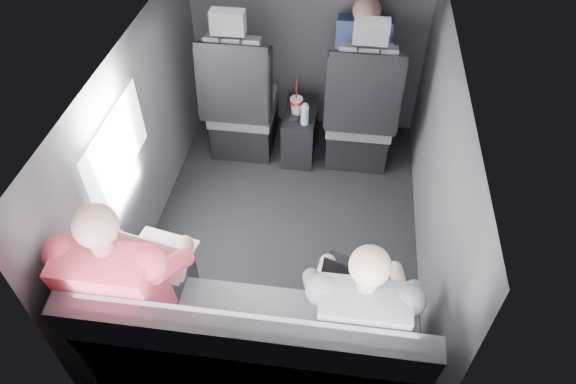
# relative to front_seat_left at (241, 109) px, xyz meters

# --- Properties ---
(floor) EXTENTS (2.60, 2.60, 0.00)m
(floor) POSITION_rel_front_seat_left_xyz_m (0.45, -0.84, -0.40)
(floor) COLOR black
(floor) RESTS_ON ground
(ceiling) EXTENTS (2.60, 2.60, 0.00)m
(ceiling) POSITION_rel_front_seat_left_xyz_m (0.45, -0.84, 0.95)
(ceiling) COLOR #B2B2AD
(ceiling) RESTS_ON panel_back
(panel_left) EXTENTS (0.02, 2.60, 1.35)m
(panel_left) POSITION_rel_front_seat_left_xyz_m (-0.45, -0.84, 0.27)
(panel_left) COLOR #56565B
(panel_left) RESTS_ON floor
(panel_right) EXTENTS (0.02, 2.60, 1.35)m
(panel_right) POSITION_rel_front_seat_left_xyz_m (1.35, -0.84, 0.27)
(panel_right) COLOR #56565B
(panel_right) RESTS_ON floor
(panel_front) EXTENTS (1.80, 0.02, 1.35)m
(panel_front) POSITION_rel_front_seat_left_xyz_m (0.45, 0.46, 0.27)
(panel_front) COLOR #56565B
(panel_front) RESTS_ON floor
(panel_back) EXTENTS (1.80, 0.02, 1.35)m
(panel_back) POSITION_rel_front_seat_left_xyz_m (0.45, -2.14, 0.27)
(panel_back) COLOR #56565B
(panel_back) RESTS_ON floor
(side_window) EXTENTS (0.02, 0.75, 0.42)m
(side_window) POSITION_rel_front_seat_left_xyz_m (-0.43, -1.14, 0.50)
(side_window) COLOR white
(side_window) RESTS_ON panel_left
(seatbelt) EXTENTS (0.35, 0.11, 0.59)m
(seatbelt) POSITION_rel_front_seat_left_xyz_m (0.90, -0.17, 0.40)
(seatbelt) COLOR black
(seatbelt) RESTS_ON front_seat_right
(front_seat_left) EXTENTS (0.52, 0.58, 1.26)m
(front_seat_left) POSITION_rel_front_seat_left_xyz_m (0.00, 0.00, 0.00)
(front_seat_left) COLOR black
(front_seat_left) RESTS_ON floor
(front_seat_right) EXTENTS (0.52, 0.58, 1.26)m
(front_seat_right) POSITION_rel_front_seat_left_xyz_m (0.90, 0.00, 0.00)
(front_seat_right) COLOR black
(front_seat_right) RESTS_ON floor
(center_console) EXTENTS (0.24, 0.48, 0.41)m
(center_console) POSITION_rel_front_seat_left_xyz_m (0.45, 0.04, -0.20)
(center_console) COLOR black
(center_console) RESTS_ON floor
(rear_bench) EXTENTS (1.60, 0.57, 0.92)m
(rear_bench) POSITION_rel_front_seat_left_xyz_m (0.45, -1.90, -0.09)
(rear_bench) COLOR #56575B
(rear_bench) RESTS_ON floor
(soda_cup) EXTENTS (0.10, 0.10, 0.29)m
(soda_cup) POSITION_rel_front_seat_left_xyz_m (0.42, -0.00, 0.07)
(soda_cup) COLOR white
(soda_cup) RESTS_ON center_console
(water_bottle) EXTENTS (0.06, 0.06, 0.17)m
(water_bottle) POSITION_rel_front_seat_left_xyz_m (0.50, -0.12, 0.08)
(water_bottle) COLOR #ADD1EA
(water_bottle) RESTS_ON center_console
(laptop_white) EXTENTS (0.36, 0.36, 0.24)m
(laptop_white) POSITION_rel_front_seat_left_xyz_m (-0.10, -1.61, 0.23)
(laptop_white) COLOR white
(laptop_white) RESTS_ON passenger_rear_left
(laptop_black) EXTENTS (0.39, 0.39, 0.24)m
(laptop_black) POSITION_rel_front_seat_left_xyz_m (0.90, -1.66, 0.23)
(laptop_black) COLOR black
(laptop_black) RESTS_ON passenger_rear_right
(passenger_rear_left) EXTENTS (0.53, 0.64, 1.26)m
(passenger_rear_left) POSITION_rel_front_seat_left_xyz_m (-0.16, -1.81, 0.24)
(passenger_rear_left) COLOR #302F34
(passenger_rear_left) RESTS_ON rear_bench
(passenger_rear_right) EXTENTS (0.48, 0.60, 1.18)m
(passenger_rear_right) POSITION_rel_front_seat_left_xyz_m (0.94, -1.81, 0.21)
(passenger_rear_right) COLOR navy
(passenger_rear_right) RESTS_ON rear_bench
(passenger_front_right) EXTENTS (0.39, 0.39, 0.78)m
(passenger_front_right) POSITION_rel_front_seat_left_xyz_m (0.87, 0.26, 0.35)
(passenger_front_right) COLOR navy
(passenger_front_right) RESTS_ON front_seat_right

